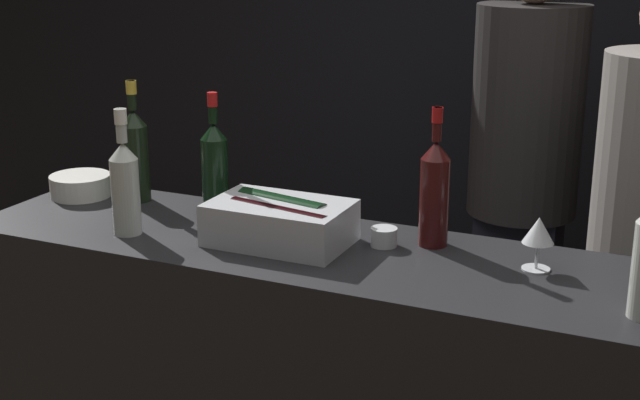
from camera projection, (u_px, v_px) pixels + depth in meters
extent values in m
cube|color=black|center=(506.00, 31.00, 4.02)|extent=(6.40, 0.06, 2.80)
cube|color=#B7BABF|center=(280.00, 223.00, 2.34)|extent=(0.36, 0.24, 0.11)
cylinder|color=black|center=(278.00, 217.00, 2.30)|extent=(0.30, 0.11, 0.06)
cylinder|color=black|center=(282.00, 208.00, 2.38)|extent=(0.28, 0.12, 0.07)
cylinder|color=silver|center=(81.00, 186.00, 2.77)|extent=(0.19, 0.19, 0.07)
cylinder|color=gray|center=(80.00, 177.00, 2.76)|extent=(0.15, 0.15, 0.01)
cylinder|color=silver|center=(536.00, 269.00, 2.17)|extent=(0.07, 0.07, 0.00)
cylinder|color=silver|center=(537.00, 256.00, 2.16)|extent=(0.01, 0.01, 0.07)
cone|color=silver|center=(539.00, 230.00, 2.14)|extent=(0.08, 0.08, 0.07)
cylinder|color=silver|center=(384.00, 237.00, 2.33)|extent=(0.07, 0.07, 0.05)
sphere|color=#EFB256|center=(384.00, 236.00, 2.33)|extent=(0.03, 0.03, 0.03)
cylinder|color=black|center=(215.00, 179.00, 2.53)|extent=(0.08, 0.08, 0.23)
cone|color=black|center=(213.00, 131.00, 2.49)|extent=(0.08, 0.08, 0.05)
cylinder|color=black|center=(213.00, 108.00, 2.47)|extent=(0.02, 0.02, 0.09)
cylinder|color=red|center=(212.00, 99.00, 2.47)|extent=(0.03, 0.03, 0.04)
cylinder|color=black|center=(136.00, 164.00, 2.70)|extent=(0.08, 0.08, 0.23)
cone|color=black|center=(133.00, 118.00, 2.66)|extent=(0.08, 0.08, 0.05)
cylinder|color=black|center=(132.00, 95.00, 2.64)|extent=(0.03, 0.03, 0.09)
cylinder|color=gold|center=(131.00, 87.00, 2.63)|extent=(0.03, 0.03, 0.04)
cylinder|color=#B2B7AD|center=(126.00, 197.00, 2.40)|extent=(0.08, 0.08, 0.21)
cone|color=#B2B7AD|center=(123.00, 151.00, 2.37)|extent=(0.08, 0.08, 0.05)
cylinder|color=#B2B7AD|center=(121.00, 126.00, 2.35)|extent=(0.03, 0.03, 0.09)
cylinder|color=white|center=(120.00, 116.00, 2.34)|extent=(0.03, 0.03, 0.04)
cylinder|color=#380F0F|center=(434.00, 202.00, 2.31)|extent=(0.08, 0.08, 0.23)
cone|color=#380F0F|center=(436.00, 150.00, 2.27)|extent=(0.08, 0.08, 0.05)
cylinder|color=#380F0F|center=(437.00, 124.00, 2.25)|extent=(0.02, 0.02, 0.09)
cylinder|color=maroon|center=(437.00, 115.00, 2.25)|extent=(0.03, 0.03, 0.04)
cube|color=black|center=(634.00, 397.00, 2.88)|extent=(0.29, 0.21, 0.78)
cube|color=black|center=(513.00, 315.00, 3.43)|extent=(0.30, 0.22, 0.84)
cylinder|color=black|center=(527.00, 111.00, 3.20)|extent=(0.40, 0.40, 0.76)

